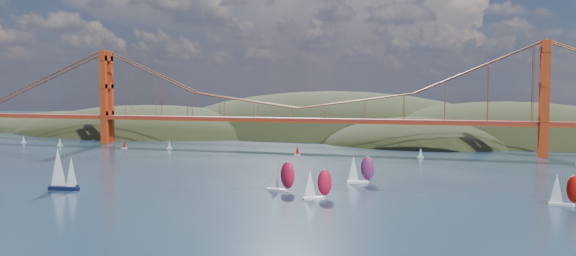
# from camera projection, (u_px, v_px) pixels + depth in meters

# --- Properties ---
(ground) EXTENTS (1200.00, 1200.00, 0.00)m
(ground) POSITION_uv_depth(u_px,v_px,m) (85.00, 226.00, 129.97)
(ground) COLOR black
(ground) RESTS_ON ground
(headlands) EXTENTS (725.00, 225.00, 96.00)m
(headlands) POSITION_uv_depth(u_px,v_px,m) (403.00, 155.00, 382.68)
(headlands) COLOR black
(headlands) RESTS_ON ground
(bridge) EXTENTS (552.00, 12.00, 55.00)m
(bridge) POSITION_uv_depth(u_px,v_px,m) (296.00, 89.00, 299.87)
(bridge) COLOR maroon
(bridge) RESTS_ON ground
(sloop_navy) EXTENTS (9.78, 5.96, 14.75)m
(sloop_navy) POSITION_uv_depth(u_px,v_px,m) (62.00, 169.00, 177.40)
(sloop_navy) COLOR black
(sloop_navy) RESTS_ON ground
(racer_0) EXTENTS (9.69, 5.26, 10.86)m
(racer_0) POSITION_uv_depth(u_px,v_px,m) (280.00, 175.00, 174.44)
(racer_0) COLOR silver
(racer_0) RESTS_ON ground
(racer_1) EXTENTS (8.60, 6.94, 9.82)m
(racer_1) POSITION_uv_depth(u_px,v_px,m) (317.00, 183.00, 161.96)
(racer_1) COLOR white
(racer_1) RESTS_ON ground
(racer_2) EXTENTS (8.68, 3.86, 9.84)m
(racer_2) POSITION_uv_depth(u_px,v_px,m) (565.00, 189.00, 152.39)
(racer_2) COLOR silver
(racer_2) RESTS_ON ground
(racer_rwb) EXTENTS (9.47, 5.32, 10.61)m
(racer_rwb) POSITION_uv_depth(u_px,v_px,m) (360.00, 169.00, 189.75)
(racer_rwb) COLOR white
(racer_rwb) RESTS_ON ground
(distant_boat_0) EXTENTS (3.00, 2.00, 4.70)m
(distant_boat_0) POSITION_uv_depth(u_px,v_px,m) (24.00, 139.00, 338.28)
(distant_boat_0) COLOR silver
(distant_boat_0) RESTS_ON ground
(distant_boat_1) EXTENTS (3.00, 2.00, 4.70)m
(distant_boat_1) POSITION_uv_depth(u_px,v_px,m) (60.00, 142.00, 319.67)
(distant_boat_1) COLOR silver
(distant_boat_1) RESTS_ON ground
(distant_boat_2) EXTENTS (3.00, 2.00, 4.70)m
(distant_boat_2) POSITION_uv_depth(u_px,v_px,m) (124.00, 144.00, 304.66)
(distant_boat_2) COLOR silver
(distant_boat_2) RESTS_ON ground
(distant_boat_3) EXTENTS (3.00, 2.00, 4.70)m
(distant_boat_3) POSITION_uv_depth(u_px,v_px,m) (169.00, 144.00, 303.68)
(distant_boat_3) COLOR silver
(distant_boat_3) RESTS_ON ground
(distant_boat_8) EXTENTS (3.00, 2.00, 4.70)m
(distant_boat_8) POSITION_uv_depth(u_px,v_px,m) (421.00, 153.00, 262.79)
(distant_boat_8) COLOR silver
(distant_boat_8) RESTS_ON ground
(distant_boat_9) EXTENTS (3.00, 2.00, 4.70)m
(distant_boat_9) POSITION_uv_depth(u_px,v_px,m) (297.00, 150.00, 273.89)
(distant_boat_9) COLOR silver
(distant_boat_9) RESTS_ON ground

